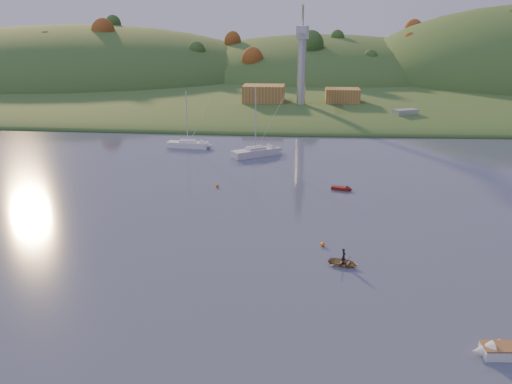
# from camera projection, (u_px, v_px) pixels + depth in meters

# --- Properties ---
(far_shore) EXTENTS (620.00, 220.00, 1.50)m
(far_shore) POSITION_uv_depth(u_px,v_px,m) (298.00, 74.00, 255.38)
(far_shore) COLOR #28471C
(far_shore) RESTS_ON ground
(shore_slope) EXTENTS (640.00, 150.00, 7.00)m
(shore_slope) POSITION_uv_depth(u_px,v_px,m) (296.00, 93.00, 193.44)
(shore_slope) COLOR #28471C
(shore_slope) RESTS_ON ground
(hill_left) EXTENTS (170.00, 140.00, 44.00)m
(hill_left) POSITION_uv_depth(u_px,v_px,m) (77.00, 80.00, 233.78)
(hill_left) COLOR #28471C
(hill_left) RESTS_ON ground
(hill_center) EXTENTS (140.00, 120.00, 36.00)m
(hill_center) POSITION_uv_depth(u_px,v_px,m) (321.00, 79.00, 235.54)
(hill_center) COLOR #28471C
(hill_center) RESTS_ON ground
(hillside_trees) EXTENTS (280.00, 50.00, 32.00)m
(hillside_trees) POSITION_uv_depth(u_px,v_px,m) (296.00, 86.00, 212.50)
(hillside_trees) COLOR #1C4217
(hillside_trees) RESTS_ON ground
(wharf) EXTENTS (42.00, 16.00, 2.40)m
(wharf) POSITION_uv_depth(u_px,v_px,m) (312.00, 109.00, 151.73)
(wharf) COLOR slate
(wharf) RESTS_ON ground
(shed_west) EXTENTS (11.00, 8.00, 4.80)m
(shed_west) POSITION_uv_depth(u_px,v_px,m) (264.00, 94.00, 152.64)
(shed_west) COLOR olive
(shed_west) RESTS_ON wharf
(shed_east) EXTENTS (9.00, 7.00, 4.00)m
(shed_east) POSITION_uv_depth(u_px,v_px,m) (342.00, 96.00, 152.08)
(shed_east) COLOR olive
(shed_east) RESTS_ON wharf
(dock_crane) EXTENTS (3.20, 28.00, 20.30)m
(dock_crane) POSITION_uv_depth(u_px,v_px,m) (302.00, 48.00, 143.84)
(dock_crane) COLOR #B7B7BC
(dock_crane) RESTS_ON wharf
(fishing_boat) EXTENTS (5.40, 2.00, 3.38)m
(fishing_boat) POSITION_uv_depth(u_px,v_px,m) (508.00, 348.00, 42.86)
(fishing_boat) COLOR silver
(fishing_boat) RESTS_ON ground
(sailboat_near) EXTENTS (9.05, 7.52, 12.68)m
(sailboat_near) POSITION_uv_depth(u_px,v_px,m) (256.00, 152.00, 105.14)
(sailboat_near) COLOR silver
(sailboat_near) RESTS_ON ground
(sailboat_far) EXTENTS (8.19, 3.17, 11.10)m
(sailboat_far) POSITION_uv_depth(u_px,v_px,m) (188.00, 144.00, 111.95)
(sailboat_far) COLOR silver
(sailboat_far) RESTS_ON ground
(canoe) EXTENTS (3.71, 3.23, 0.64)m
(canoe) POSITION_uv_depth(u_px,v_px,m) (343.00, 262.00, 58.76)
(canoe) COLOR #9B8055
(canoe) RESTS_ON ground
(paddler) EXTENTS (0.58, 0.69, 1.60)m
(paddler) POSITION_uv_depth(u_px,v_px,m) (344.00, 258.00, 58.62)
(paddler) COLOR black
(paddler) RESTS_ON ground
(red_tender) EXTENTS (3.33, 2.01, 1.07)m
(red_tender) POSITION_uv_depth(u_px,v_px,m) (345.00, 189.00, 84.34)
(red_tender) COLOR #61140D
(red_tender) RESTS_ON ground
(work_vessel) EXTENTS (13.96, 9.84, 3.39)m
(work_vessel) POSITION_uv_depth(u_px,v_px,m) (405.00, 118.00, 137.32)
(work_vessel) COLOR slate
(work_vessel) RESTS_ON ground
(buoy_0) EXTENTS (0.50, 0.50, 0.50)m
(buoy_0) POSITION_uv_depth(u_px,v_px,m) (500.00, 342.00, 44.45)
(buoy_0) COLOR orange
(buoy_0) RESTS_ON ground
(buoy_1) EXTENTS (0.50, 0.50, 0.50)m
(buoy_1) POSITION_uv_depth(u_px,v_px,m) (323.00, 244.00, 63.69)
(buoy_1) COLOR orange
(buoy_1) RESTS_ON ground
(buoy_2) EXTENTS (0.50, 0.50, 0.50)m
(buoy_2) POSITION_uv_depth(u_px,v_px,m) (217.00, 185.00, 85.94)
(buoy_2) COLOR orange
(buoy_2) RESTS_ON ground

